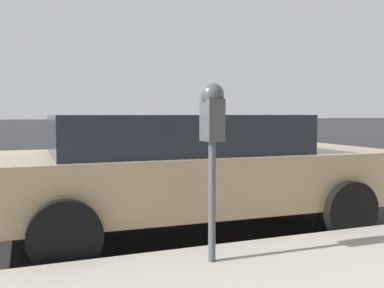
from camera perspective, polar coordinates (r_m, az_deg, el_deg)
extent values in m
plane|color=#2B2B2D|center=(6.22, -8.67, -8.81)|extent=(220.00, 220.00, 0.00)
cylinder|color=#4C5156|center=(3.69, 2.55, -7.34)|extent=(0.06, 0.06, 0.99)
cube|color=#4C5156|center=(3.62, 2.58, 3.05)|extent=(0.20, 0.14, 0.34)
sphere|color=#4C5156|center=(3.62, 2.59, 6.27)|extent=(0.19, 0.19, 0.19)
cube|color=#19389E|center=(3.72, 1.91, 2.42)|extent=(0.01, 0.11, 0.12)
cube|color=black|center=(3.71, 1.91, 4.25)|extent=(0.01, 0.10, 0.08)
cube|color=tan|center=(5.20, -0.20, -4.31)|extent=(1.96, 4.82, 0.60)
cube|color=#232833|center=(5.09, -2.23, 1.33)|extent=(1.68, 2.72, 0.42)
cylinder|color=black|center=(6.68, 9.10, -5.14)|extent=(0.24, 0.65, 0.64)
cylinder|color=black|center=(5.19, 19.19, -7.92)|extent=(0.24, 0.65, 0.64)
cylinder|color=black|center=(5.85, -17.27, -6.56)|extent=(0.24, 0.65, 0.64)
cylinder|color=black|center=(4.06, -15.87, -11.13)|extent=(0.24, 0.65, 0.64)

